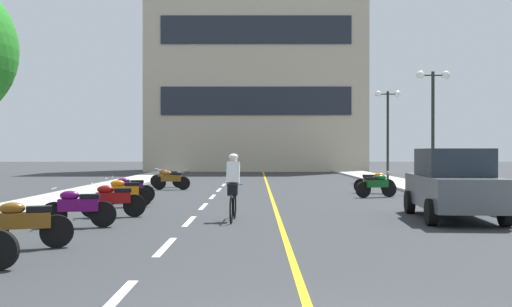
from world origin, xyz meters
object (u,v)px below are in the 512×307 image
Objects in this scene: motorcycle_2 at (76,207)px; motorcycle_3 at (111,199)px; street_lamp_far at (386,115)px; motorcycle_7 at (373,182)px; motorcycle_1 at (21,223)px; motorcycle_6 at (374,185)px; motorcycle_4 at (122,192)px; motorcycle_5 at (127,189)px; motorcycle_9 at (165,177)px; motorcycle_8 at (169,179)px; cyclist_rider at (231,186)px; parked_car_near at (451,184)px; street_lamp_mid at (431,102)px.

motorcycle_2 is 1.01× the size of motorcycle_3.
motorcycle_7 is (-2.62, -9.55, -3.35)m from street_lamp_far.
motorcycle_6 is (8.71, 12.01, 0.00)m from motorcycle_1.
motorcycle_2 is 1.01× the size of motorcycle_4.
motorcycle_1 is 0.97× the size of motorcycle_2.
motorcycle_9 is (-0.01, 8.79, 0.00)m from motorcycle_5.
motorcycle_3 is 0.99× the size of motorcycle_8.
motorcycle_3 is 3.34m from cyclist_rider.
motorcycle_5 is (-0.19, 6.46, 0.00)m from motorcycle_2.
motorcycle_8 is at bearing 87.98° from motorcycle_4.
motorcycle_1 is 0.96× the size of motorcycle_8.
motorcycle_1 and motorcycle_9 have the same top height.
motorcycle_7 is at bearing 45.74° from motorcycle_3.
motorcycle_3 is 1.00× the size of motorcycle_4.
motorcycle_1 is (-11.68, -23.68, -3.35)m from street_lamp_far.
motorcycle_2 is 13.40m from motorcycle_8.
cyclist_rider is at bearing -13.78° from motorcycle_3.
street_lamp_far is at bearing 75.72° from motorcycle_6.
cyclist_rider is at bearing -176.72° from parked_car_near.
street_lamp_mid reaches higher than motorcycle_1.
motorcycle_3 is (0.36, 5.21, 0.00)m from motorcycle_1.
parked_car_near is 2.56× the size of motorcycle_4.
motorcycle_7 is (-0.17, 9.39, -0.44)m from parked_car_near.
street_lamp_mid is at bearing -89.55° from street_lamp_far.
street_lamp_mid is 3.00× the size of motorcycle_3.
motorcycle_2 and motorcycle_3 have the same top height.
street_lamp_far reaches higher than parked_car_near.
motorcycle_9 is at bearing 90.84° from motorcycle_4.
motorcycle_9 is (-0.15, 10.24, 0.00)m from motorcycle_4.
street_lamp_far is 26.61m from motorcycle_1.
parked_car_near is 7.30m from motorcycle_6.
motorcycle_7 is 0.93× the size of cyclist_rider.
motorcycle_9 is at bearing 104.93° from cyclist_rider.
motorcycle_4 is at bearing 89.82° from motorcycle_1.
motorcycle_9 is at bearing 90.05° from motorcycle_5.
street_lamp_far reaches higher than motorcycle_9.
motorcycle_4 is at bearing -148.91° from street_lamp_mid.
motorcycle_2 is 0.96× the size of cyclist_rider.
motorcycle_5 is 1.02× the size of motorcycle_7.
street_lamp_mid is 14.09m from motorcycle_4.
motorcycle_1 is 0.93× the size of cyclist_rider.
motorcycle_5 is 1.02× the size of motorcycle_6.
parked_car_near is at bearing 10.52° from motorcycle_2.
motorcycle_7 is 9.03m from motorcycle_8.
motorcycle_8 is at bearing 165.21° from motorcycle_7.
parked_car_near is at bearing -55.41° from motorcycle_9.
motorcycle_7 is 11.16m from cyclist_rider.
motorcycle_4 is at bearing -89.16° from motorcycle_9.
cyclist_rider is (-5.65, -0.32, -0.03)m from parked_car_near.
motorcycle_4 is 10.88m from motorcycle_7.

